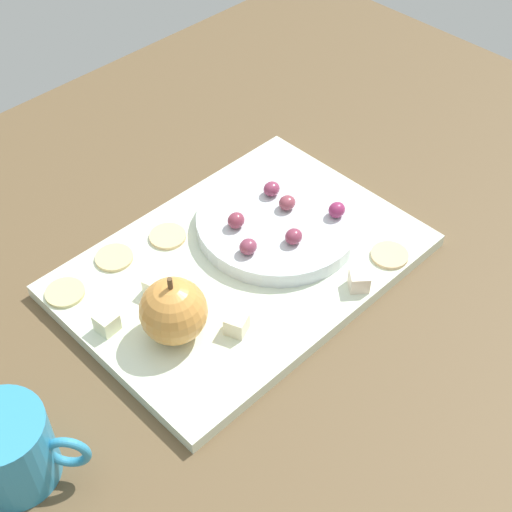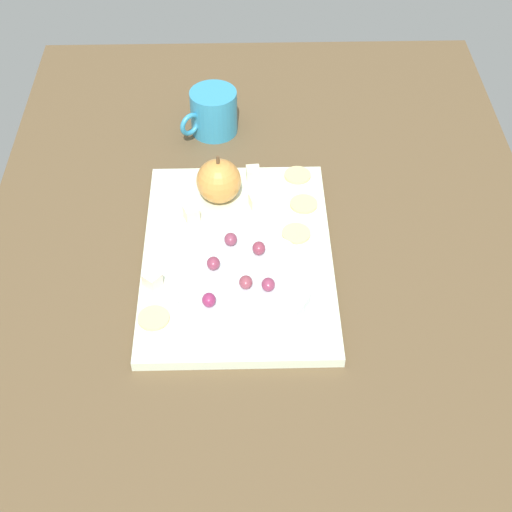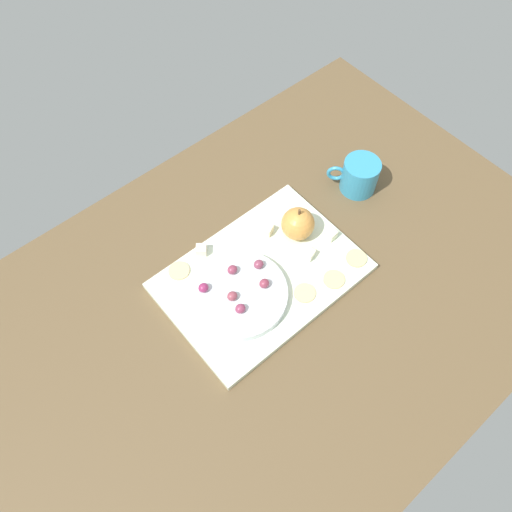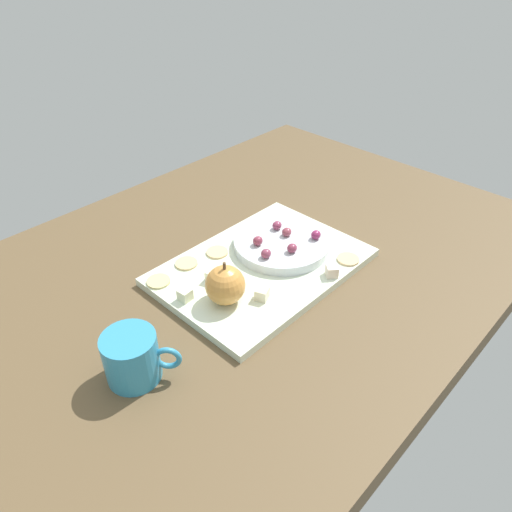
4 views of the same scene
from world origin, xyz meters
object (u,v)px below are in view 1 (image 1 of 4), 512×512
Objects in this scene: cheese_cube_3 at (359,281)px; grape_2 at (273,190)px; platter at (243,265)px; cheese_cube_2 at (156,286)px; cup at (9,449)px; grape_5 at (294,236)px; grape_0 at (236,220)px; cracker_3 at (65,293)px; cracker_1 at (168,236)px; grape_3 at (246,248)px; serving_dish at (278,222)px; apple_whole at (173,311)px; grape_1 at (287,203)px; cracker_2 at (390,255)px; grape_4 at (337,210)px; cheese_cube_1 at (237,324)px; cheese_cube_0 at (107,323)px; cracker_0 at (114,258)px.

grape_2 reaches higher than cheese_cube_3.
platter is 10.18cm from cheese_cube_2.
grape_5 is at bearing 1.01° from cup.
cracker_3 is at bearing 160.61° from grape_0.
cup reaches higher than cheese_cube_3.
grape_5 is at bearing -119.57° from grape_2.
cheese_cube_3 is 14.89cm from grape_0.
cracker_3 is (-12.96, 0.98, 0.00)cm from cracker_1.
grape_3 reaches higher than cheese_cube_3.
grape_2 reaches higher than cracker_1.
grape_0 is (18.33, -6.45, 2.52)cm from cracker_3.
serving_dish is 9.12× the size of cheese_cube_2.
grape_1 is at bearing 10.68° from apple_whole.
cracker_2 is 7.63cm from grape_4.
cheese_cube_3 is at bearing -99.73° from grape_1.
cheese_cube_3 reaches higher than serving_dish.
grape_2 is (15.63, 10.37, 1.65)cm from cheese_cube_1.
grape_5 is at bearing -15.37° from cheese_cube_0.
cheese_cube_3 is at bearing -174.99° from cracker_2.
grape_3 is (-2.12, -3.80, -0.05)cm from grape_0.
platter is at bearing 12.66° from apple_whole.
cracker_3 is 2.08× the size of grape_1.
cracker_0 is at bearing 131.47° from grape_3.
apple_whole is at bearing -68.14° from cracker_3.
grape_2 is (11.95, -4.64, 2.45)cm from cracker_1.
apple_whole reaches higher than cracker_3.
grape_0 is (11.45, -0.00, 1.72)cm from cheese_cube_2.
cheese_cube_2 reaches higher than serving_dish.
cup is (-18.92, -1.18, -1.07)cm from apple_whole.
grape_0 is (-4.45, 2.08, 1.80)cm from serving_dish.
grape_3 reaches higher than cracker_3.
platter is 18.68× the size of cheese_cube_1.
grape_0 is 1.00× the size of grape_3.
grape_2 is at bearing 80.23° from cheese_cube_3.
cracker_2 is 2.08× the size of grape_4.
cheese_cube_0 is 1.02× the size of grape_0.
serving_dish is 5.23cm from grape_0.
cup reaches higher than platter.
cracker_3 is 0.44× the size of cup.
cheese_cube_2 is at bearing 156.58° from grape_5.
apple_whole reaches higher than serving_dish.
cup is (-42.30, 7.01, 2.05)cm from cracker_2.
apple_whole is 18.99cm from cup.
grape_4 reaches higher than grape_1.
apple_whole is 1.62× the size of cracker_3.
cheese_cube_0 and cheese_cube_2 have the same top height.
grape_4 is at bearing -71.16° from grape_2.
apple_whole reaches higher than grape_2.
cheese_cube_0 and cheese_cube_3 have the same top height.
cheese_cube_1 is (4.47, -4.00, -2.32)cm from apple_whole.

